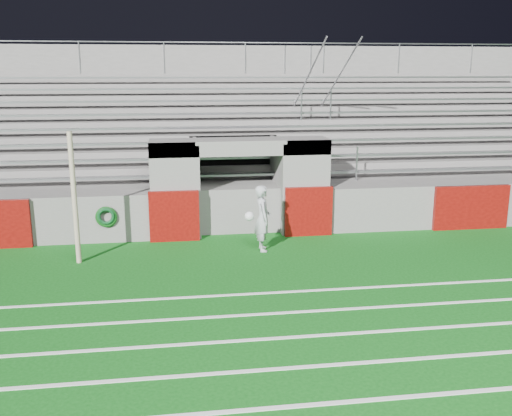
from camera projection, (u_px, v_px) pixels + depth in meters
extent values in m
plane|color=#0D5012|center=(259.00, 276.00, 12.49)|extent=(90.00, 90.00, 0.00)
cylinder|color=tan|center=(74.00, 199.00, 13.02)|extent=(0.12, 0.12, 3.08)
cube|color=white|center=(313.00, 405.00, 7.68)|extent=(28.00, 0.09, 0.01)
cube|color=white|center=(297.00, 367.00, 8.64)|extent=(28.00, 0.09, 0.01)
cube|color=white|center=(285.00, 338.00, 9.61)|extent=(28.00, 0.09, 0.01)
cube|color=white|center=(274.00, 313.00, 10.57)|extent=(28.00, 0.09, 0.01)
cube|color=white|center=(266.00, 293.00, 11.53)|extent=(28.00, 0.09, 0.01)
cube|color=#64615F|center=(506.00, 204.00, 16.46)|extent=(10.60, 0.35, 1.25)
cube|color=#64615F|center=(173.00, 189.00, 15.30)|extent=(1.20, 1.00, 2.60)
cube|color=#64615F|center=(304.00, 185.00, 15.80)|extent=(1.20, 1.00, 2.60)
cube|color=black|center=(233.00, 177.00, 17.20)|extent=(2.60, 0.20, 2.50)
cube|color=#64615F|center=(197.00, 185.00, 15.98)|extent=(0.10, 2.20, 2.50)
cube|color=#64615F|center=(277.00, 183.00, 16.30)|extent=(0.10, 2.20, 2.50)
cube|color=#64615F|center=(240.00, 147.00, 15.29)|extent=(4.80, 1.00, 0.40)
cube|color=#64615F|center=(227.00, 169.00, 19.29)|extent=(26.00, 8.00, 0.20)
cube|color=#64615F|center=(227.00, 187.00, 19.44)|extent=(26.00, 8.00, 1.05)
cube|color=#540907|center=(174.00, 216.00, 14.92)|extent=(1.30, 0.15, 1.35)
cube|color=#540907|center=(308.00, 211.00, 15.42)|extent=(1.30, 0.15, 1.35)
cube|color=#540907|center=(471.00, 207.00, 16.08)|extent=(2.20, 0.15, 1.25)
cube|color=gray|center=(236.00, 175.00, 16.40)|extent=(23.00, 0.28, 0.06)
cube|color=#64615F|center=(233.00, 171.00, 17.23)|extent=(24.00, 0.75, 0.38)
cube|color=gray|center=(233.00, 158.00, 17.03)|extent=(23.00, 0.28, 0.06)
cube|color=#64615F|center=(231.00, 161.00, 17.90)|extent=(24.00, 0.75, 0.76)
cube|color=gray|center=(231.00, 142.00, 17.67)|extent=(23.00, 0.28, 0.06)
cube|color=#64615F|center=(228.00, 151.00, 18.58)|extent=(24.00, 0.75, 1.14)
cube|color=gray|center=(228.00, 127.00, 18.30)|extent=(23.00, 0.28, 0.06)
cube|color=#64615F|center=(226.00, 143.00, 19.26)|extent=(24.00, 0.75, 1.52)
cube|color=gray|center=(226.00, 114.00, 18.93)|extent=(23.00, 0.28, 0.06)
cube|color=#64615F|center=(224.00, 135.00, 19.93)|extent=(24.00, 0.75, 1.90)
cube|color=gray|center=(224.00, 101.00, 19.56)|extent=(23.00, 0.28, 0.06)
cube|color=#64615F|center=(222.00, 127.00, 20.61)|extent=(24.00, 0.75, 2.28)
cube|color=gray|center=(222.00, 89.00, 20.19)|extent=(23.00, 0.28, 0.06)
cube|color=#64615F|center=(220.00, 120.00, 21.29)|extent=(24.00, 0.75, 2.66)
cube|color=gray|center=(220.00, 78.00, 20.83)|extent=(23.00, 0.28, 0.06)
cube|color=#64615F|center=(219.00, 117.00, 21.92)|extent=(26.00, 0.60, 5.29)
cylinder|color=#A5A8AD|center=(323.00, 164.00, 16.42)|extent=(0.05, 0.05, 1.00)
cylinder|color=#A5A8AD|center=(302.00, 105.00, 18.95)|extent=(0.05, 0.05, 1.00)
cylinder|color=#A5A8AD|center=(285.00, 59.00, 21.47)|extent=(0.05, 0.05, 1.00)
cylinder|color=#A5A8AD|center=(302.00, 90.00, 18.83)|extent=(0.05, 6.02, 3.08)
cylinder|color=#A5A8AD|center=(357.00, 164.00, 16.56)|extent=(0.05, 0.05, 1.00)
cylinder|color=#A5A8AD|center=(331.00, 105.00, 19.08)|extent=(0.05, 0.05, 1.00)
cylinder|color=#A5A8AD|center=(311.00, 59.00, 21.61)|extent=(0.05, 0.05, 1.00)
cylinder|color=#A5A8AD|center=(331.00, 89.00, 18.97)|extent=(0.05, 6.02, 3.08)
cylinder|color=#A5A8AD|center=(80.00, 57.00, 20.42)|extent=(0.05, 0.05, 1.10)
cylinder|color=#A5A8AD|center=(164.00, 58.00, 20.84)|extent=(0.05, 0.05, 1.10)
cylinder|color=#A5A8AD|center=(245.00, 58.00, 21.25)|extent=(0.05, 0.05, 1.10)
cylinder|color=#A5A8AD|center=(324.00, 58.00, 21.67)|extent=(0.05, 0.05, 1.10)
cylinder|color=#A5A8AD|center=(399.00, 58.00, 22.08)|extent=(0.05, 0.05, 1.10)
cylinder|color=#A5A8AD|center=(471.00, 59.00, 22.50)|extent=(0.05, 0.05, 1.10)
cylinder|color=#A5A8AD|center=(218.00, 42.00, 20.99)|extent=(24.00, 0.05, 0.05)
imported|color=#A4A7AD|center=(263.00, 218.00, 14.11)|extent=(0.40, 0.61, 1.65)
sphere|color=white|center=(249.00, 216.00, 13.97)|extent=(0.23, 0.23, 0.23)
torus|color=#0D4211|center=(106.00, 217.00, 14.67)|extent=(0.56, 0.10, 0.56)
torus|color=#0C3D1A|center=(106.00, 216.00, 14.62)|extent=(0.45, 0.09, 0.45)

